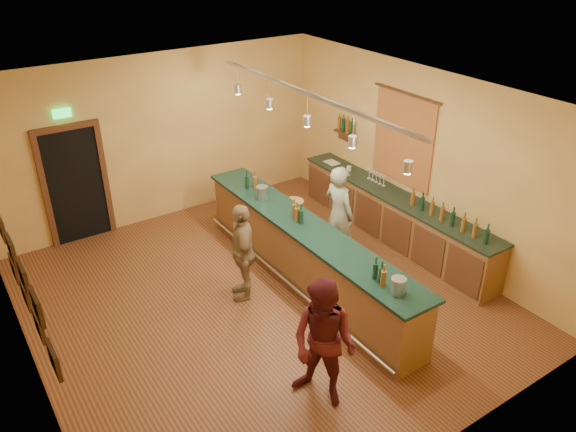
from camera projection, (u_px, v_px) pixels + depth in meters
floor at (260, 299)px, 8.79m from camera, size 7.00×7.00×0.00m
ceiling at (254, 99)px, 7.29m from camera, size 6.50×7.00×0.02m
wall_back at (162, 138)px, 10.61m from camera, size 6.50×0.02×3.20m
wall_front at (442, 344)px, 5.47m from camera, size 6.50×0.02×3.20m
wall_left at (15, 280)px, 6.44m from camera, size 0.02×7.00×3.20m
wall_right at (419, 160)px, 9.64m from camera, size 0.02×7.00×3.20m
doorway at (75, 182)px, 9.98m from camera, size 1.15×0.09×2.48m
tapestry at (403, 140)px, 9.81m from camera, size 0.03×1.40×1.60m
bottle_shelf at (346, 127)px, 10.96m from camera, size 0.17×0.55×0.54m
picture_grid at (26, 285)px, 5.75m from camera, size 0.06×2.20×0.70m
back_counter at (394, 218)px, 10.16m from camera, size 0.60×4.55×1.27m
tasting_bar at (305, 250)px, 8.93m from camera, size 0.74×5.10×1.38m
pendant_track at (307, 105)px, 7.82m from camera, size 0.11×4.60×0.50m
bartender at (339, 214)px, 9.48m from camera, size 0.47×0.66×1.72m
customer_a at (324, 344)px, 6.59m from camera, size 0.93×1.03×1.71m
customer_b at (243, 251)px, 8.53m from camera, size 0.74×1.01×1.59m
bar_stool at (294, 208)px, 10.25m from camera, size 0.36×0.36×0.75m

